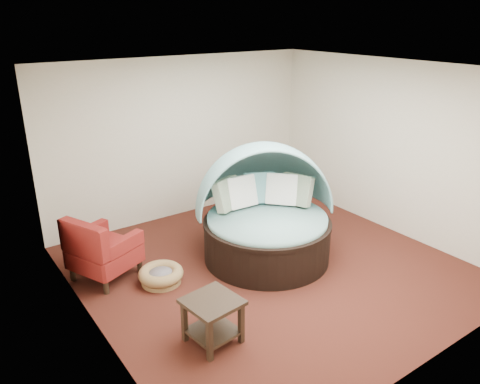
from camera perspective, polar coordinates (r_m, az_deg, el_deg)
floor at (r=6.88m, az=3.57°, el=-9.16°), size 5.00×5.00×0.00m
wall_back at (r=8.30m, az=-7.12°, el=6.52°), size 5.00×0.00×5.00m
wall_front at (r=4.78m, az=23.13°, el=-6.19°), size 5.00×0.00×5.00m
wall_left at (r=5.20m, az=-18.19°, el=-3.33°), size 0.00×5.00×5.00m
wall_right at (r=8.05m, az=17.90°, el=5.20°), size 0.00×5.00×5.00m
ceiling at (r=5.99m, az=4.18°, el=14.72°), size 5.00×5.00×0.00m
canopy_daybed at (r=6.88m, az=3.14°, el=-1.70°), size 2.52×2.49×1.72m
pet_basket at (r=6.55m, az=-9.61°, el=-9.96°), size 0.80×0.80×0.21m
red_armchair at (r=6.68m, az=-16.59°, el=-6.82°), size 1.05×1.05×0.94m
side_table at (r=5.32m, az=-3.36°, el=-14.73°), size 0.62×0.62×0.54m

